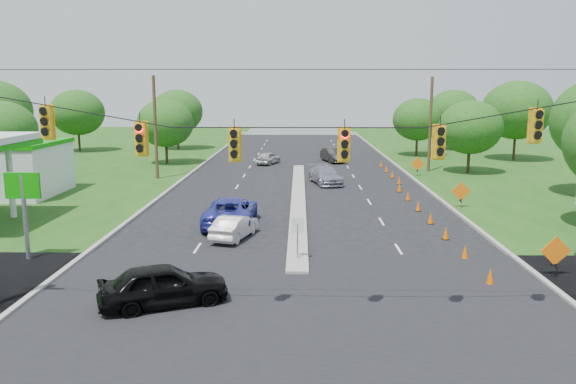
{
  "coord_description": "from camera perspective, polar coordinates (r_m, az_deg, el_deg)",
  "views": [
    {
      "loc": [
        0.08,
        -18.82,
        7.77
      ],
      "look_at": [
        -0.49,
        8.45,
        2.8
      ],
      "focal_mm": 35.0,
      "sensor_mm": 36.0,
      "label": 1
    }
  ],
  "objects": [
    {
      "name": "tree_12",
      "position": [
        68.34,
        13.04,
        7.19
      ],
      "size": [
        5.88,
        5.88,
        6.86
      ],
      "color": "black",
      "rests_on": "ground"
    },
    {
      "name": "cone_6",
      "position": [
        44.14,
        11.24,
        0.45
      ],
      "size": [
        0.32,
        0.32,
        0.7
      ],
      "primitive_type": "cone",
      "color": "#EE5800",
      "rests_on": "ground"
    },
    {
      "name": "cone_10",
      "position": [
        57.9,
        9.45,
        2.83
      ],
      "size": [
        0.32,
        0.32,
        0.7
      ],
      "primitive_type": "cone",
      "color": "#EE5800",
      "rests_on": "ground"
    },
    {
      "name": "tree_11",
      "position": [
        76.51,
        16.43,
        7.81
      ],
      "size": [
        6.72,
        6.72,
        7.84
      ],
      "color": "black",
      "rests_on": "ground"
    },
    {
      "name": "dark_car_receding",
      "position": [
        61.61,
        4.59,
        3.76
      ],
      "size": [
        2.77,
        4.84,
        1.51
      ],
      "primitive_type": "imported",
      "rotation": [
        0.0,
        0.0,
        0.27
      ],
      "color": "black",
      "rests_on": "ground"
    },
    {
      "name": "curb_right",
      "position": [
        50.44,
        12.63,
        1.22
      ],
      "size": [
        0.25,
        110.0,
        0.16
      ],
      "primitive_type": "cube",
      "color": "gray",
      "rests_on": "ground"
    },
    {
      "name": "cone_5",
      "position": [
        40.75,
        12.09,
        -0.39
      ],
      "size": [
        0.32,
        0.32,
        0.7
      ],
      "primitive_type": "cone",
      "color": "#EE5800",
      "rests_on": "ground"
    },
    {
      "name": "tree_5",
      "position": [
        60.58,
        -12.35,
        6.85
      ],
      "size": [
        5.88,
        5.88,
        6.86
      ],
      "color": "black",
      "rests_on": "ground"
    },
    {
      "name": "white_sedan",
      "position": [
        29.91,
        -5.45,
        -3.52
      ],
      "size": [
        2.34,
        4.07,
        1.27
      ],
      "primitive_type": "imported",
      "rotation": [
        0.0,
        0.0,
        2.87
      ],
      "color": "beige",
      "rests_on": "ground"
    },
    {
      "name": "cone_8",
      "position": [
        51.05,
        10.56,
        1.8
      ],
      "size": [
        0.32,
        0.32,
        0.7
      ],
      "primitive_type": "cone",
      "color": "#EE5800",
      "rests_on": "ground"
    },
    {
      "name": "median_sign",
      "position": [
        25.61,
        0.98,
        -3.93
      ],
      "size": [
        0.55,
        0.06,
        2.05
      ],
      "color": "gray",
      "rests_on": "ground"
    },
    {
      "name": "work_sign_1",
      "position": [
        38.92,
        17.15,
        -0.01
      ],
      "size": [
        1.27,
        0.58,
        1.37
      ],
      "color": "black",
      "rests_on": "ground"
    },
    {
      "name": "work_sign_0",
      "position": [
        26.08,
        25.54,
        -5.54
      ],
      "size": [
        1.27,
        0.58,
        1.37
      ],
      "color": "black",
      "rests_on": "ground"
    },
    {
      "name": "cross_street",
      "position": [
        20.36,
        0.9,
        -12.11
      ],
      "size": [
        160.0,
        14.0,
        0.02
      ],
      "primitive_type": "cube",
      "color": "black",
      "rests_on": "ground"
    },
    {
      "name": "ground",
      "position": [
        20.36,
        0.9,
        -12.11
      ],
      "size": [
        160.0,
        160.0,
        0.0
      ],
      "primitive_type": "plane",
      "color": "black",
      "rests_on": "ground"
    },
    {
      "name": "curb_left",
      "position": [
        50.47,
        -10.47,
        1.3
      ],
      "size": [
        0.25,
        110.0,
        0.16
      ],
      "primitive_type": "cube",
      "color": "gray",
      "rests_on": "ground"
    },
    {
      "name": "black_sedan",
      "position": [
        21.15,
        -12.52,
        -9.2
      ],
      "size": [
        5.01,
        3.53,
        1.58
      ],
      "primitive_type": "imported",
      "rotation": [
        0.0,
        0.0,
        1.97
      ],
      "color": "black",
      "rests_on": "ground"
    },
    {
      "name": "cone_7",
      "position": [
        47.64,
        11.23,
        1.17
      ],
      "size": [
        0.32,
        0.32,
        0.7
      ],
      "primitive_type": "cone",
      "color": "#EE5800",
      "rests_on": "ground"
    },
    {
      "name": "signal_span",
      "position": [
        18.04,
        0.76,
        1.4
      ],
      "size": [
        25.6,
        0.32,
        9.0
      ],
      "color": "#422D1C",
      "rests_on": "ground"
    },
    {
      "name": "cone_0",
      "position": [
        24.3,
        19.85,
        -8.09
      ],
      "size": [
        0.32,
        0.32,
        0.7
      ],
      "primitive_type": "cone",
      "color": "#EE5800",
      "rests_on": "ground"
    },
    {
      "name": "work_sign_2",
      "position": [
        52.36,
        13.0,
        2.74
      ],
      "size": [
        1.27,
        0.58,
        1.37
      ],
      "color": "black",
      "rests_on": "ground"
    },
    {
      "name": "blue_pickup",
      "position": [
        32.79,
        -5.83,
        -1.94
      ],
      "size": [
        2.76,
        5.99,
        1.66
      ],
      "primitive_type": "imported",
      "rotation": [
        0.0,
        0.0,
        3.14
      ],
      "color": "#2B2F99",
      "rests_on": "ground"
    },
    {
      "name": "silver_car_oncoming",
      "position": [
        59.63,
        -2.04,
        3.48
      ],
      "size": [
        2.82,
        4.19,
        1.32
      ],
      "primitive_type": "imported",
      "rotation": [
        0.0,
        0.0,
        2.78
      ],
      "color": "#B1B1B1",
      "rests_on": "ground"
    },
    {
      "name": "utility_pole_far_right",
      "position": [
        55.33,
        14.25,
        6.63
      ],
      "size": [
        0.28,
        0.28,
        9.0
      ],
      "primitive_type": "cylinder",
      "color": "#422D1C",
      "rests_on": "ground"
    },
    {
      "name": "tree_6",
      "position": [
        75.6,
        -11.21,
        8.01
      ],
      "size": [
        6.72,
        6.72,
        7.84
      ],
      "color": "black",
      "rests_on": "ground"
    },
    {
      "name": "silver_car_far",
      "position": [
        47.14,
        3.82,
        1.72
      ],
      "size": [
        3.12,
        5.36,
        1.46
      ],
      "primitive_type": "imported",
      "rotation": [
        0.0,
        0.0,
        0.23
      ],
      "color": "gray",
      "rests_on": "ground"
    },
    {
      "name": "tree_4",
      "position": [
        76.23,
        -20.62,
        7.57
      ],
      "size": [
        6.72,
        6.72,
        7.84
      ],
      "color": "black",
      "rests_on": "ground"
    },
    {
      "name": "tree_9",
      "position": [
        55.27,
        18.04,
        6.27
      ],
      "size": [
        5.88,
        5.88,
        6.86
      ],
      "color": "black",
      "rests_on": "ground"
    },
    {
      "name": "median",
      "position": [
        40.57,
        1.05,
        -0.71
      ],
      "size": [
        1.0,
        34.0,
        0.18
      ],
      "primitive_type": "cube",
      "color": "gray",
      "rests_on": "ground"
    },
    {
      "name": "cone_9",
      "position": [
        54.47,
        9.97,
        2.35
      ],
      "size": [
        0.32,
        0.32,
        0.7
      ],
      "primitive_type": "cone",
      "color": "#EE5800",
      "rests_on": "ground"
    },
    {
      "name": "utility_pole_far_left",
      "position": [
        50.52,
        -13.32,
        6.35
      ],
      "size": [
        0.28,
        0.28,
        9.0
      ],
      "primitive_type": "cylinder",
      "color": "#422D1C",
      "rests_on": "ground"
    },
    {
      "name": "tree_2",
      "position": [
        55.45,
        -27.01,
        5.66
      ],
      "size": [
        5.88,
        5.88,
        6.86
      ],
      "color": "black",
      "rests_on": "ground"
    },
    {
      "name": "cone_3",
      "position": [
        34.05,
        14.28,
        -2.58
      ],
      "size": [
        0.32,
        0.32,
        0.7
      ],
      "primitive_type": "cone",
      "color": "#EE5800",
      "rests_on": "ground"
    },
    {
      "name": "tree_10",
      "position": [
        67.25,
        22.23,
        7.71
      ],
      "size": [
        7.56,
        7.56,
        8.82
      ],
      "color": "black",
      "rests_on": "ground"
    },
    {
      "name": "cone_4",
      "position": [
        37.38,
        13.08,
        -1.39
      ],
      "size": [
        0.32,
        0.32,
        0.7
      ],
      "primitive_type": "cone",
      "color": "#EE5800",
      "rests_on": "ground"
    },
    {
      "name": "cone_1",
      "position": [
        27.49,
        17.54,
        -5.83
      ],
      "size": [
        0.32,
        0.32,
        0.7
      ],
      "primitive_type": "cone",
      "color": "#EE5800",
      "rests_on": "ground"
    },
    {
      "name": "cone_2",
      "position": [
        30.74,
        15.73,
        -4.03
      ],
      "size": [
        0.32,
        0.32,
        0.7
      ],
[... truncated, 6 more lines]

